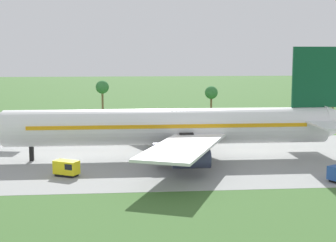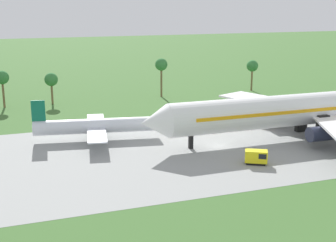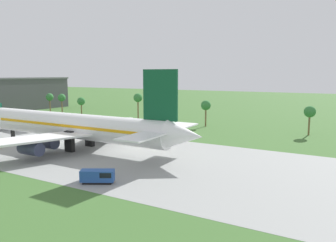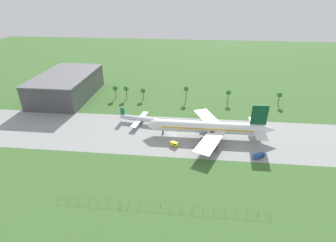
# 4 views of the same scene
# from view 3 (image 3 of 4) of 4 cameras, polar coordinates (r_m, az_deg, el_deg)

# --- Properties ---
(ground_plane) EXTENTS (600.00, 600.00, 0.00)m
(ground_plane) POSITION_cam_3_polar(r_m,az_deg,el_deg) (103.17, -23.59, -3.17)
(ground_plane) COLOR #3D662D
(taxiway_strip) EXTENTS (320.00, 44.00, 0.02)m
(taxiway_strip) POSITION_cam_3_polar(r_m,az_deg,el_deg) (103.17, -23.59, -3.16)
(taxiway_strip) COLOR gray
(taxiway_strip) RESTS_ON ground_plane
(jet_airliner) EXTENTS (70.93, 53.09, 20.07)m
(jet_airliner) POSITION_cam_3_polar(r_m,az_deg,el_deg) (87.11, -15.68, -0.90)
(jet_airliner) COLOR white
(jet_airliner) RESTS_ON ground_plane
(regional_aircraft) EXTENTS (24.95, 22.60, 8.48)m
(regional_aircraft) POSITION_cam_3_polar(r_m,az_deg,el_deg) (127.22, -25.09, 0.04)
(regional_aircraft) COLOR silver
(regional_aircraft) RESTS_ON ground_plane
(baggage_tug) EXTENTS (6.08, 4.60, 2.41)m
(baggage_tug) POSITION_cam_3_polar(r_m,az_deg,el_deg) (59.45, -12.01, -9.37)
(baggage_tug) COLOR black
(baggage_tug) RESTS_ON ground_plane
(terminal_building) EXTENTS (36.72, 61.20, 17.32)m
(terminal_building) POSITION_cam_3_polar(r_m,az_deg,el_deg) (199.27, -26.93, 4.29)
(terminal_building) COLOR #47474C
(terminal_building) RESTS_ON ground_plane
(palm_tree_row) EXTENTS (120.82, 3.60, 11.33)m
(palm_tree_row) POSITION_cam_3_polar(r_m,az_deg,el_deg) (137.68, -7.11, 3.39)
(palm_tree_row) COLOR brown
(palm_tree_row) RESTS_ON ground_plane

